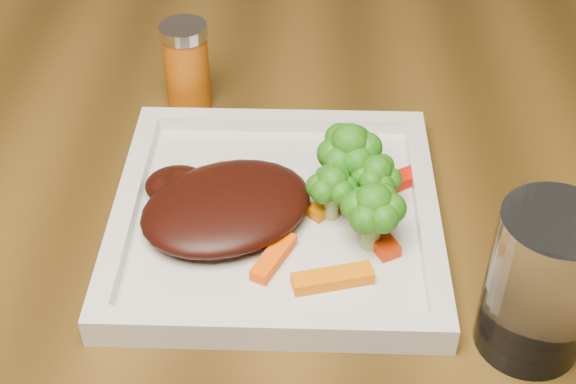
{
  "coord_description": "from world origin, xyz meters",
  "views": [
    {
      "loc": [
        0.17,
        -0.48,
        1.22
      ],
      "look_at": [
        0.16,
        0.03,
        0.79
      ],
      "focal_mm": 50.0,
      "sensor_mm": 36.0,
      "label": 1
    }
  ],
  "objects_px": {
    "drinking_glass": "(541,284)",
    "plate": "(276,220)",
    "steak": "(227,207)",
    "spice_shaker": "(187,67)"
  },
  "relations": [
    {
      "from": "steak",
      "to": "spice_shaker",
      "type": "relative_size",
      "value": 1.58
    },
    {
      "from": "steak",
      "to": "plate",
      "type": "bearing_deg",
      "value": 11.71
    },
    {
      "from": "steak",
      "to": "spice_shaker",
      "type": "bearing_deg",
      "value": 106.61
    },
    {
      "from": "steak",
      "to": "drinking_glass",
      "type": "height_order",
      "value": "drinking_glass"
    },
    {
      "from": "plate",
      "to": "steak",
      "type": "bearing_deg",
      "value": -168.29
    },
    {
      "from": "spice_shaker",
      "to": "drinking_glass",
      "type": "distance_m",
      "value": 0.41
    },
    {
      "from": "drinking_glass",
      "to": "plate",
      "type": "bearing_deg",
      "value": 147.74
    },
    {
      "from": "plate",
      "to": "steak",
      "type": "distance_m",
      "value": 0.05
    },
    {
      "from": "steak",
      "to": "spice_shaker",
      "type": "height_order",
      "value": "spice_shaker"
    },
    {
      "from": "plate",
      "to": "drinking_glass",
      "type": "xyz_separation_m",
      "value": [
        0.19,
        -0.12,
        0.05
      ]
    }
  ]
}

